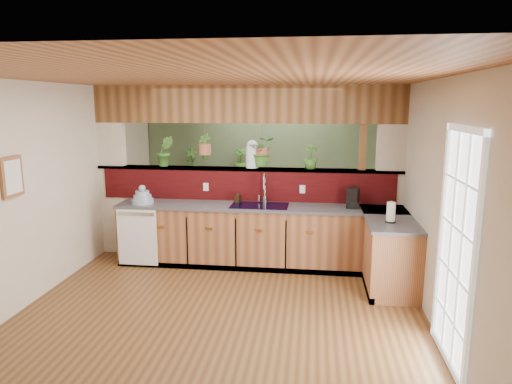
# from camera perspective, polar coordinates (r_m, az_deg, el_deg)

# --- Properties ---
(ground) EXTENTS (4.60, 7.00, 0.01)m
(ground) POSITION_cam_1_polar(r_m,az_deg,el_deg) (5.93, -3.16, -12.23)
(ground) COLOR brown
(ground) RESTS_ON ground
(ceiling) EXTENTS (4.60, 7.00, 0.01)m
(ceiling) POSITION_cam_1_polar(r_m,az_deg,el_deg) (5.45, -3.46, 13.73)
(ceiling) COLOR brown
(ceiling) RESTS_ON ground
(wall_back) EXTENTS (4.60, 0.02, 2.60)m
(wall_back) POSITION_cam_1_polar(r_m,az_deg,el_deg) (8.97, 0.78, 4.40)
(wall_back) COLOR beige
(wall_back) RESTS_ON ground
(wall_front) EXTENTS (4.60, 0.02, 2.60)m
(wall_front) POSITION_cam_1_polar(r_m,az_deg,el_deg) (2.35, -19.66, -16.04)
(wall_front) COLOR beige
(wall_front) RESTS_ON ground
(wall_left) EXTENTS (0.02, 7.00, 2.60)m
(wall_left) POSITION_cam_1_polar(r_m,az_deg,el_deg) (6.38, -24.07, 0.67)
(wall_left) COLOR beige
(wall_left) RESTS_ON ground
(wall_right) EXTENTS (0.02, 7.00, 2.60)m
(wall_right) POSITION_cam_1_polar(r_m,az_deg,el_deg) (5.61, 20.48, -0.38)
(wall_right) COLOR beige
(wall_right) RESTS_ON ground
(pass_through_partition) EXTENTS (4.60, 0.21, 2.60)m
(pass_through_partition) POSITION_cam_1_polar(r_m,az_deg,el_deg) (6.87, -1.00, 1.41)
(pass_through_partition) COLOR beige
(pass_through_partition) RESTS_ON ground
(pass_through_ledge) EXTENTS (4.60, 0.21, 0.04)m
(pass_through_ledge) POSITION_cam_1_polar(r_m,az_deg,el_deg) (6.85, -1.25, 2.89)
(pass_through_ledge) COLOR brown
(pass_through_ledge) RESTS_ON ground
(header_beam) EXTENTS (4.60, 0.15, 0.55)m
(header_beam) POSITION_cam_1_polar(r_m,az_deg,el_deg) (6.78, -1.29, 10.91)
(header_beam) COLOR brown
(header_beam) RESTS_ON ground
(sage_backwall) EXTENTS (4.55, 0.02, 2.55)m
(sage_backwall) POSITION_cam_1_polar(r_m,az_deg,el_deg) (8.95, 0.77, 4.39)
(sage_backwall) COLOR #59714D
(sage_backwall) RESTS_ON ground
(countertop) EXTENTS (4.14, 1.52, 0.90)m
(countertop) POSITION_cam_1_polar(r_m,az_deg,el_deg) (6.51, 5.50, -5.92)
(countertop) COLOR brown
(countertop) RESTS_ON ground
(dishwasher) EXTENTS (0.58, 0.03, 0.82)m
(dishwasher) POSITION_cam_1_polar(r_m,az_deg,el_deg) (6.78, -14.63, -5.47)
(dishwasher) COLOR white
(dishwasher) RESTS_ON ground
(navy_sink) EXTENTS (0.82, 0.50, 0.18)m
(navy_sink) POSITION_cam_1_polar(r_m,az_deg,el_deg) (6.55, 0.45, -2.37)
(navy_sink) COLOR black
(navy_sink) RESTS_ON countertop
(french_door) EXTENTS (0.06, 1.02, 2.16)m
(french_door) POSITION_cam_1_polar(r_m,az_deg,el_deg) (4.44, 23.64, -6.86)
(french_door) COLOR white
(french_door) RESTS_ON ground
(framed_print) EXTENTS (0.04, 0.35, 0.45)m
(framed_print) POSITION_cam_1_polar(r_m,az_deg,el_deg) (5.67, -28.18, 1.68)
(framed_print) COLOR brown
(framed_print) RESTS_ON wall_left
(faucet) EXTENTS (0.20, 0.20, 0.45)m
(faucet) POSITION_cam_1_polar(r_m,az_deg,el_deg) (6.64, 1.03, 0.62)
(faucet) COLOR #B7B7B2
(faucet) RESTS_ON countertop
(dish_stack) EXTENTS (0.32, 0.32, 0.28)m
(dish_stack) POSITION_cam_1_polar(r_m,az_deg,el_deg) (6.84, -14.00, -0.71)
(dish_stack) COLOR #8C9EB5
(dish_stack) RESTS_ON countertop
(soap_dispenser) EXTENTS (0.10, 0.10, 0.17)m
(soap_dispenser) POSITION_cam_1_polar(r_m,az_deg,el_deg) (6.71, -2.27, -0.63)
(soap_dispenser) COLOR #322012
(soap_dispenser) RESTS_ON countertop
(coffee_maker) EXTENTS (0.15, 0.25, 0.28)m
(coffee_maker) POSITION_cam_1_polar(r_m,az_deg,el_deg) (6.53, 12.04, -0.80)
(coffee_maker) COLOR black
(coffee_maker) RESTS_ON countertop
(paper_towel) EXTENTS (0.13, 0.13, 0.27)m
(paper_towel) POSITION_cam_1_polar(r_m,az_deg,el_deg) (5.84, 16.50, -2.48)
(paper_towel) COLOR black
(paper_towel) RESTS_ON countertop
(glass_jar) EXTENTS (0.19, 0.19, 0.41)m
(glass_jar) POSITION_cam_1_polar(r_m,az_deg,el_deg) (6.81, -0.48, 4.78)
(glass_jar) COLOR silver
(glass_jar) RESTS_ON pass_through_ledge
(ledge_plant_left) EXTENTS (0.32, 0.29, 0.46)m
(ledge_plant_left) POSITION_cam_1_polar(r_m,az_deg,el_deg) (7.11, -11.30, 5.02)
(ledge_plant_left) COLOR #366824
(ledge_plant_left) RESTS_ON pass_through_ledge
(ledge_plant_right) EXTENTS (0.24, 0.24, 0.36)m
(ledge_plant_right) POSITION_cam_1_polar(r_m,az_deg,el_deg) (6.75, 6.84, 4.40)
(ledge_plant_right) COLOR #366824
(ledge_plant_right) RESTS_ON pass_through_ledge
(hanging_plant_a) EXTENTS (0.24, 0.21, 0.51)m
(hanging_plant_a) POSITION_cam_1_polar(r_m,az_deg,el_deg) (6.92, -6.44, 6.67)
(hanging_plant_a) COLOR brown
(hanging_plant_a) RESTS_ON header_beam
(hanging_plant_b) EXTENTS (0.44, 0.39, 0.56)m
(hanging_plant_b) POSITION_cam_1_polar(r_m,az_deg,el_deg) (6.77, 0.77, 6.66)
(hanging_plant_b) COLOR brown
(hanging_plant_b) RESTS_ON header_beam
(shelving_console) EXTENTS (1.60, 1.01, 1.04)m
(shelving_console) POSITION_cam_1_polar(r_m,az_deg,el_deg) (8.98, -4.31, -0.80)
(shelving_console) COLOR black
(shelving_console) RESTS_ON ground
(shelf_plant_a) EXTENTS (0.27, 0.21, 0.47)m
(shelf_plant_a) POSITION_cam_1_polar(r_m,az_deg,el_deg) (8.99, -8.07, 4.01)
(shelf_plant_a) COLOR #366824
(shelf_plant_a) RESTS_ON shelving_console
(shelf_plant_b) EXTENTS (0.32, 0.32, 0.48)m
(shelf_plant_b) POSITION_cam_1_polar(r_m,az_deg,el_deg) (8.78, -1.94, 3.99)
(shelf_plant_b) COLOR #366824
(shelf_plant_b) RESTS_ON shelving_console
(floor_plant) EXTENTS (0.91, 0.86, 0.81)m
(floor_plant) POSITION_cam_1_polar(r_m,az_deg,el_deg) (7.79, 6.07, -3.40)
(floor_plant) COLOR #366824
(floor_plant) RESTS_ON ground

